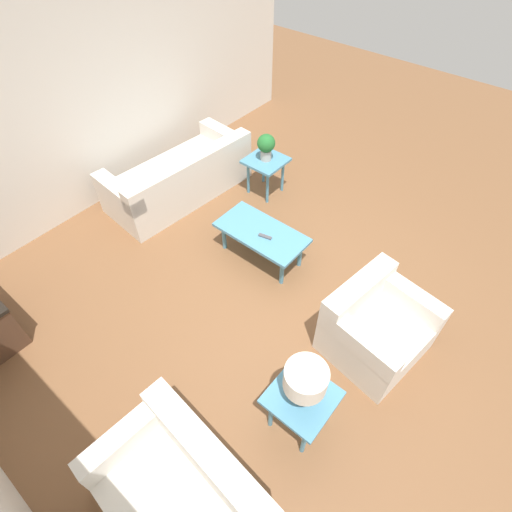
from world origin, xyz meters
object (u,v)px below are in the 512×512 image
Objects in this scene: coffee_table at (261,234)px; potted_plant at (266,145)px; sofa at (180,178)px; table_lamp at (305,380)px; side_table_plant at (266,165)px; side_table_lamp at (301,401)px; loveseat at (184,496)px; armchair at (374,327)px.

coffee_table is 2.91× the size of potted_plant.
sofa is 3.60m from table_lamp.
side_table_plant is 3.35m from table_lamp.
sofa is at bearing 42.70° from side_table_plant.
sofa is 3.84× the size of side_table_plant.
coffee_table is 1.99× the size of side_table_lamp.
potted_plant is (2.02, -3.49, 0.45)m from loveseat.
coffee_table is 2.10m from table_lamp.
side_table_lamp is (-2.30, 2.41, 0.00)m from side_table_plant.
loveseat is at bearing 120.05° from potted_plant.
side_table_plant is at bearing -46.35° from table_lamp.
armchair is 0.94× the size of coffee_table.
side_table_plant is 3.33m from side_table_lamp.
coffee_table is 1.99× the size of side_table_plant.
potted_plant is (0.77, -1.04, 0.39)m from coffee_table.
coffee_table is (-1.65, 0.22, 0.09)m from sofa.
coffee_table is at bearing -41.84° from side_table_lamp.
armchair reaches higher than side_table_lamp.
side_table_plant is (2.40, -1.30, 0.14)m from armchair.
table_lamp is (-2.30, 2.41, 0.38)m from side_table_plant.
sofa is 3.32m from armchair.
side_table_plant is at bearing -53.55° from coffee_table.
potted_plant reaches higher than sofa.
potted_plant is (0.00, -0.00, 0.31)m from side_table_plant.
table_lamp is (-1.53, 1.37, 0.46)m from coffee_table.
potted_plant is at bearing 124.91° from loveseat.
side_table_lamp is at bearing 138.16° from coffee_table.
table_lamp is at bearing 116.57° from side_table_lamp.
armchair reaches higher than sofa.
armchair is 1.23m from table_lamp.
sofa is at bearing -7.77° from coffee_table.
loveseat is 2.45× the size of side_table_lamp.
side_table_lamp is at bearing 133.65° from side_table_plant.
loveseat is at bearing 117.05° from coffee_table.
sofa is 2.06× the size of armchair.
side_table_plant is at bearing -46.35° from side_table_lamp.
side_table_lamp is 0.38m from table_lamp.
potted_plant is at bearing -46.35° from table_lamp.
side_table_plant and side_table_lamp have the same top height.
armchair is at bearing 170.96° from coffee_table.
coffee_table is 2.61× the size of table_lamp.
side_table_lamp is (-0.28, -1.08, 0.15)m from loveseat.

